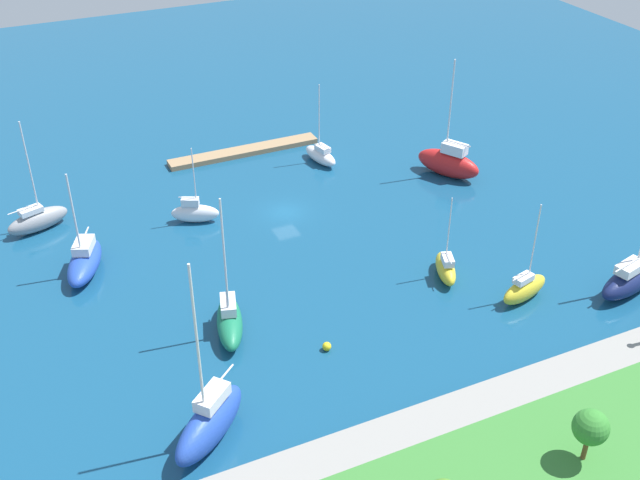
{
  "coord_description": "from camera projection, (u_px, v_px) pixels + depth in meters",
  "views": [
    {
      "loc": [
        26.22,
        65.48,
        41.18
      ],
      "look_at": [
        0.0,
        8.66,
        1.5
      ],
      "focal_mm": 43.45,
      "sensor_mm": 36.0,
      "label": 1
    }
  ],
  "objects": [
    {
      "name": "water",
      "position": [
        286.0,
        212.0,
        81.55
      ],
      "size": [
        160.0,
        160.0,
        0.0
      ],
      "primitive_type": "plane",
      "color": "navy",
      "rests_on": "ground"
    },
    {
      "name": "pier_dock",
      "position": [
        244.0,
        151.0,
        93.22
      ],
      "size": [
        18.52,
        2.14,
        0.61
      ],
      "primitive_type": "cube",
      "color": "#997A56",
      "rests_on": "ground"
    },
    {
      "name": "breakwater",
      "position": [
        461.0,
        415.0,
        55.88
      ],
      "size": [
        59.72,
        3.56,
        1.16
      ],
      "primitive_type": "cube",
      "color": "gray",
      "rests_on": "ground"
    },
    {
      "name": "park_tree_mideast",
      "position": [
        591.0,
        428.0,
        50.19
      ],
      "size": [
        2.43,
        2.43,
        4.09
      ],
      "color": "brown",
      "rests_on": "shoreline_park"
    },
    {
      "name": "sailboat_blue_mid_basin",
      "position": [
        210.0,
        422.0,
        53.7
      ],
      "size": [
        7.49,
        6.86,
        15.28
      ],
      "rotation": [
        0.0,
        0.0,
        0.7
      ],
      "color": "#2347B2",
      "rests_on": "water"
    },
    {
      "name": "sailboat_white_off_beacon",
      "position": [
        321.0,
        155.0,
        90.9
      ],
      "size": [
        2.77,
        5.63,
        9.57
      ],
      "rotation": [
        0.0,
        0.0,
        4.9
      ],
      "color": "white",
      "rests_on": "water"
    },
    {
      "name": "sailboat_yellow_far_north",
      "position": [
        525.0,
        289.0,
        67.98
      ],
      "size": [
        5.55,
        2.78,
        9.57
      ],
      "rotation": [
        0.0,
        0.0,
        3.38
      ],
      "color": "yellow",
      "rests_on": "water"
    },
    {
      "name": "sailboat_red_inner_mooring",
      "position": [
        449.0,
        162.0,
        87.7
      ],
      "size": [
        5.88,
        7.85,
        13.64
      ],
      "rotation": [
        0.0,
        0.0,
        5.22
      ],
      "color": "red",
      "rests_on": "water"
    },
    {
      "name": "sailboat_green_near_pier",
      "position": [
        229.0,
        321.0,
        64.14
      ],
      "size": [
        4.02,
        7.4,
        13.01
      ],
      "rotation": [
        0.0,
        0.0,
        1.29
      ],
      "color": "#19724C",
      "rests_on": "water"
    },
    {
      "name": "sailboat_gray_center_basin",
      "position": [
        38.0,
        220.0,
        77.9
      ],
      "size": [
        6.63,
        3.81,
        11.77
      ],
      "rotation": [
        0.0,
        0.0,
        3.46
      ],
      "color": "gray",
      "rests_on": "water"
    },
    {
      "name": "sailboat_navy_east_end",
      "position": [
        631.0,
        279.0,
        68.89
      ],
      "size": [
        8.31,
        4.24,
        12.76
      ],
      "rotation": [
        0.0,
        0.0,
        3.38
      ],
      "color": "#141E4C",
      "rests_on": "water"
    },
    {
      "name": "sailboat_blue_outer_mooring",
      "position": [
        85.0,
        261.0,
        71.55
      ],
      "size": [
        5.41,
        7.92,
        10.48
      ],
      "rotation": [
        0.0,
        0.0,
        1.16
      ],
      "color": "#2347B2",
      "rests_on": "water"
    },
    {
      "name": "sailboat_white_west_end",
      "position": [
        195.0,
        212.0,
        79.32
      ],
      "size": [
        5.09,
        3.3,
        8.35
      ],
      "rotation": [
        0.0,
        0.0,
        2.73
      ],
      "color": "white",
      "rests_on": "water"
    },
    {
      "name": "sailboat_yellow_by_breakwater",
      "position": [
        446.0,
        268.0,
        70.95
      ],
      "size": [
        3.17,
        5.12,
        8.22
      ],
      "rotation": [
        0.0,
        0.0,
        4.36
      ],
      "color": "yellow",
      "rests_on": "water"
    },
    {
      "name": "mooring_buoy_yellow",
      "position": [
        327.0,
        346.0,
        62.62
      ],
      "size": [
        0.73,
        0.73,
        0.73
      ],
      "primitive_type": "sphere",
      "color": "yellow",
      "rests_on": "water"
    }
  ]
}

